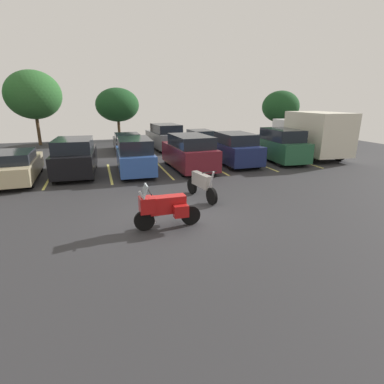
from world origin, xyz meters
The scene contains 17 objects.
ground centered at (0.00, 0.00, -0.05)m, with size 44.00×44.00×0.10m, color #2D2D30.
motorcycle_touring centered at (-0.50, -0.78, 0.66)m, with size 2.08×0.90×1.43m.
motorcycle_second centered at (1.50, 1.58, 0.60)m, with size 0.68×2.21×1.29m.
parking_stripes centered at (-1.79, 7.18, 0.00)m, with size 23.73×4.85×0.01m.
car_champagne centered at (-6.09, 6.89, 0.73)m, with size 1.90×4.93×1.48m.
car_black centered at (-3.45, 7.40, 0.94)m, with size 2.18×4.60×1.89m.
car_blue centered at (-0.44, 6.88, 0.92)m, with size 1.89×4.43×1.87m.
car_maroon centered at (2.59, 6.85, 0.96)m, with size 2.13×4.72×1.94m.
car_navy centered at (5.60, 7.41, 0.93)m, with size 1.97×4.48×1.90m.
car_green centered at (8.74, 7.28, 1.01)m, with size 2.06×4.41×2.05m.
car_far_charcoal centered at (-0.10, 14.33, 0.68)m, with size 1.90×4.32×1.36m.
car_far_grey centered at (2.85, 14.29, 0.96)m, with size 2.32×4.89×1.98m.
car_far_white centered at (5.80, 14.60, 0.70)m, with size 1.92×4.88×1.42m.
box_truck centered at (11.68, 8.23, 1.58)m, with size 2.91×6.28×3.01m.
tree_center_right centered at (-7.01, 19.88, 4.16)m, with size 4.48×4.48×6.14m.
tree_far_left centered at (-0.18, 20.94, 3.31)m, with size 3.98×3.98×4.85m.
tree_right centered at (16.57, 19.71, 3.05)m, with size 3.85×3.85×4.69m.
Camera 1 is at (-2.29, -9.29, 3.80)m, focal length 28.40 mm.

